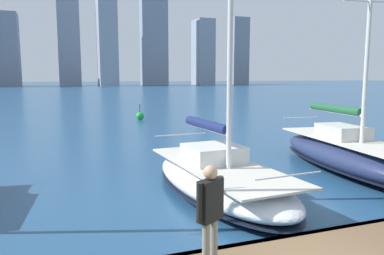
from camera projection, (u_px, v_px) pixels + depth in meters
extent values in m
cube|color=#473828|center=(271.00, 241.00, 7.51)|extent=(28.00, 0.16, 0.10)
cube|color=gray|center=(238.00, 51.00, 187.09)|extent=(8.42, 8.11, 32.71)
cube|color=#8C96A5|center=(203.00, 52.00, 175.21)|extent=(7.95, 10.99, 30.07)
cube|color=gray|center=(154.00, 39.00, 166.48)|extent=(11.61, 6.17, 41.26)
cube|color=#909BAA|center=(107.00, 25.00, 150.79)|extent=(7.43, 9.98, 49.11)
cube|color=gray|center=(68.00, 34.00, 157.69)|extent=(8.91, 6.60, 43.49)
cube|color=gray|center=(4.00, 50.00, 152.00)|extent=(11.08, 11.28, 29.38)
ellipsoid|color=navy|center=(350.00, 157.00, 15.14)|extent=(3.51, 9.17, 1.23)
ellipsoid|color=black|center=(349.00, 165.00, 15.19)|extent=(3.53, 9.22, 0.10)
cube|color=beige|center=(350.00, 141.00, 15.05)|extent=(2.95, 8.06, 0.06)
cube|color=silver|center=(343.00, 132.00, 15.53)|extent=(1.70, 2.13, 0.55)
cylinder|color=silver|center=(369.00, 26.00, 13.81)|extent=(0.16, 0.16, 8.80)
cylinder|color=silver|center=(370.00, 1.00, 13.69)|extent=(2.20, 0.32, 0.05)
cylinder|color=silver|center=(334.00, 112.00, 16.07)|extent=(0.57, 3.74, 0.12)
cylinder|color=#1E5633|center=(334.00, 109.00, 16.06)|extent=(0.73, 3.47, 0.32)
cylinder|color=silver|center=(300.00, 118.00, 18.87)|extent=(1.83, 0.26, 0.04)
ellipsoid|color=silver|center=(220.00, 181.00, 12.11)|extent=(3.38, 7.74, 0.97)
ellipsoid|color=black|center=(220.00, 189.00, 12.15)|extent=(3.40, 7.78, 0.10)
cube|color=beige|center=(220.00, 165.00, 12.05)|extent=(2.80, 6.80, 0.06)
cube|color=silver|center=(214.00, 153.00, 12.42)|extent=(1.85, 1.77, 0.55)
cylinder|color=silver|center=(231.00, 11.00, 10.89)|extent=(0.16, 0.16, 9.41)
cylinder|color=silver|center=(206.00, 128.00, 12.83)|extent=(0.32, 3.18, 0.12)
cylinder|color=navy|center=(206.00, 125.00, 12.81)|extent=(0.50, 2.94, 0.32)
cylinder|color=silver|center=(289.00, 176.00, 8.81)|extent=(1.89, 0.16, 0.04)
cylinder|color=silver|center=(180.00, 134.00, 15.07)|extent=(2.18, 0.18, 0.04)
cylinder|color=gray|center=(214.00, 242.00, 6.38)|extent=(0.13, 0.13, 0.85)
cylinder|color=gray|center=(206.00, 247.00, 6.22)|extent=(0.13, 0.13, 0.85)
cube|color=black|center=(210.00, 200.00, 6.19)|extent=(0.52, 0.41, 0.70)
cylinder|color=black|center=(220.00, 195.00, 6.40)|extent=(0.10, 0.10, 0.65)
cylinder|color=black|center=(200.00, 203.00, 5.98)|extent=(0.10, 0.10, 0.65)
sphere|color=tan|center=(210.00, 172.00, 6.13)|extent=(0.24, 0.24, 0.24)
sphere|color=green|center=(140.00, 116.00, 33.20)|extent=(0.70, 0.70, 0.70)
cylinder|color=black|center=(140.00, 108.00, 33.11)|extent=(0.06, 0.06, 0.70)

